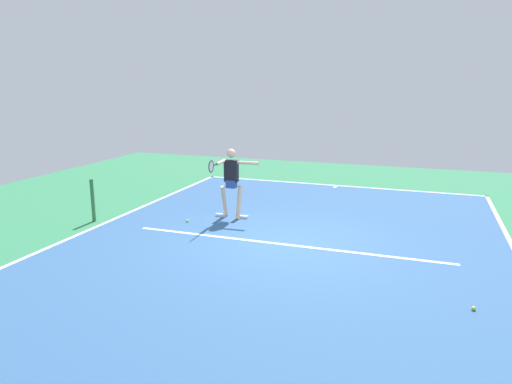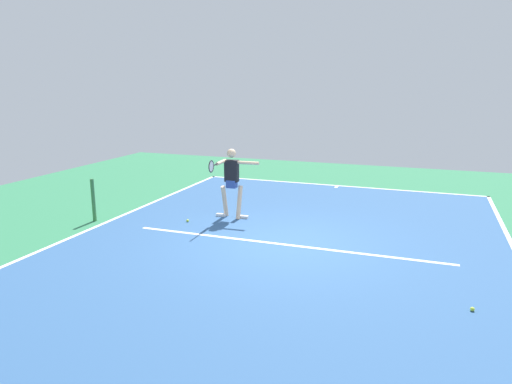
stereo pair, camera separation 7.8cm
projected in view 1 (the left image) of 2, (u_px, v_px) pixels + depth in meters
ground_plane at (285, 243)px, 10.18m from camera, size 21.36×21.36×0.00m
court_surface at (285, 243)px, 10.18m from camera, size 9.29×12.54×0.00m
court_line_baseline_near at (336, 185)px, 15.89m from camera, size 9.29×0.10×0.01m
court_line_sideline_right at (106, 222)px, 11.68m from camera, size 0.10×12.54×0.01m
court_line_service at (284, 244)px, 10.10m from camera, size 6.97×0.10×0.01m
court_line_centre_mark at (335, 187)px, 15.71m from camera, size 0.10×0.30×0.01m
net_post at (93, 200)px, 11.68m from camera, size 0.09×0.09×1.07m
tennis_player at (231, 178)px, 11.87m from camera, size 1.15×1.23×1.78m
tennis_ball_near_service_line at (187, 221)px, 11.72m from camera, size 0.07×0.07×0.07m
tennis_ball_near_player at (474, 308)px, 7.16m from camera, size 0.07×0.07×0.07m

